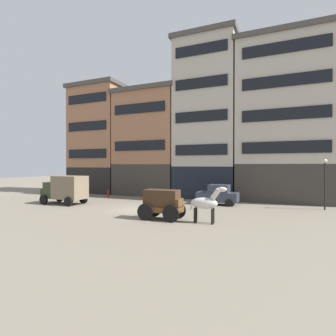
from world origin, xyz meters
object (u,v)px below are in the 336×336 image
Objects in this scene: streetlamp_curbside at (325,177)px; pedestrian_officer at (83,188)px; sedan_dark at (218,195)px; cargo_wagon at (163,202)px; fire_hydrant_curbside at (108,193)px; delivery_truck_near at (65,189)px; draft_horse at (206,203)px.

pedestrian_officer is at bearing -177.71° from streetlamp_curbside.
sedan_dark is at bearing 1.49° from pedestrian_officer.
cargo_wagon reaches higher than fire_hydrant_curbside.
fire_hydrant_curbside is (-10.77, 8.82, -0.72)m from cargo_wagon.
cargo_wagon is 11.61m from delivery_truck_near.
sedan_dark is at bearing -3.19° from fire_hydrant_curbside.
fire_hydrant_curbside is at bearing 140.68° from cargo_wagon.
cargo_wagon is at bearing -102.88° from sedan_dark.
streetlamp_curbside is at bearing 2.29° from pedestrian_officer.
cargo_wagon is 3.56× the size of fire_hydrant_curbside.
cargo_wagon is at bearing -179.97° from draft_horse.
sedan_dark is (1.86, 8.12, -0.23)m from cargo_wagon.
delivery_truck_near is at bearing 168.68° from draft_horse.
draft_horse reaches higher than pedestrian_officer.
cargo_wagon is at bearing -14.19° from delivery_truck_near.
streetlamp_curbside is (21.70, 5.83, 1.25)m from delivery_truck_near.
pedestrian_officer is at bearing -157.15° from fire_hydrant_curbside.
fire_hydrant_curbside is at bearing 176.81° from sedan_dark.
streetlamp_curbside reaches higher than draft_horse.
cargo_wagon reaches higher than pedestrian_officer.
delivery_truck_near is 22.51m from streetlamp_curbside.
cargo_wagon is 1.64× the size of pedestrian_officer.
draft_horse is 11.55m from streetlamp_curbside.
draft_horse reaches higher than cargo_wagon.
streetlamp_curbside is (23.83, 0.95, 1.69)m from pedestrian_officer.
streetlamp_curbside is 21.34m from fire_hydrant_curbside.
pedestrian_officer is at bearing 150.02° from cargo_wagon.
draft_horse is 0.54× the size of delivery_truck_near.
draft_horse is 16.33m from fire_hydrant_curbside.
cargo_wagon is 0.72× the size of streetlamp_curbside.
cargo_wagon is 8.33m from sedan_dark.
delivery_truck_near is 6.08m from fire_hydrant_curbside.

